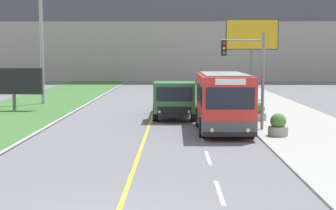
% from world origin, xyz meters
% --- Properties ---
extents(lane_marking_centre, '(2.88, 140.00, 0.01)m').
position_xyz_m(lane_marking_centre, '(0.38, 2.37, 0.00)').
color(lane_marking_centre, gold).
rests_on(lane_marking_centre, ground_plane).
extents(city_bus, '(2.66, 6.10, 3.04)m').
position_xyz_m(city_bus, '(3.96, 13.94, 1.54)').
color(city_bus, red).
rests_on(city_bus, ground_plane).
extents(dump_truck, '(2.56, 6.91, 2.35)m').
position_xyz_m(dump_truck, '(1.43, 19.00, 1.19)').
color(dump_truck, black).
rests_on(dump_truck, ground_plane).
extents(utility_pole_far, '(1.80, 0.28, 11.42)m').
position_xyz_m(utility_pole_far, '(-9.26, 27.65, 5.77)').
color(utility_pole_far, '#9E9E99').
rests_on(utility_pole_far, ground_plane).
extents(traffic_light_mast, '(2.28, 0.32, 5.13)m').
position_xyz_m(traffic_light_mast, '(5.35, 14.35, 3.30)').
color(traffic_light_mast, slate).
rests_on(traffic_light_mast, ground_plane).
extents(billboard_large, '(4.66, 0.24, 7.12)m').
position_xyz_m(billboard_large, '(8.31, 31.79, 5.47)').
color(billboard_large, '#59595B').
rests_on(billboard_large, ground_plane).
extents(billboard_small, '(4.15, 0.24, 3.06)m').
position_xyz_m(billboard_small, '(-10.02, 22.98, 2.06)').
color(billboard_small, '#59595B').
rests_on(billboard_small, ground_plane).
extents(planter_round_near, '(0.96, 0.96, 1.10)m').
position_xyz_m(planter_round_near, '(6.46, 12.33, 0.56)').
color(planter_round_near, gray).
rests_on(planter_round_near, sidewalk_right).
extents(planter_round_second, '(0.97, 0.97, 1.10)m').
position_xyz_m(planter_round_second, '(6.46, 17.71, 0.56)').
color(planter_round_second, gray).
rests_on(planter_round_second, sidewalk_right).
extents(planter_round_third, '(0.86, 0.86, 1.07)m').
position_xyz_m(planter_round_third, '(6.45, 23.09, 0.55)').
color(planter_round_third, gray).
rests_on(planter_round_third, sidewalk_right).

